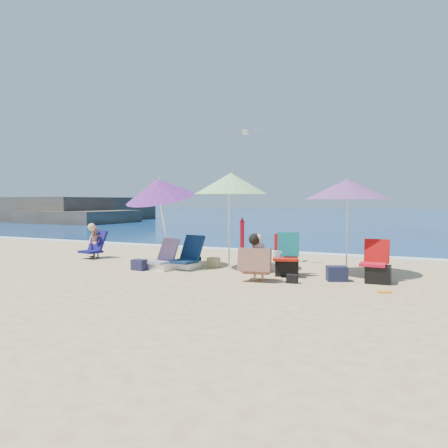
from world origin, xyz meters
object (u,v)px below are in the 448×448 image
at_px(umbrella_blue, 159,189).
at_px(seagull, 246,132).
at_px(chair_rainbow, 163,261).
at_px(person_left, 94,242).
at_px(camp_chair_left, 377,270).
at_px(umbrella_turquoise, 347,189).
at_px(person_center, 257,258).
at_px(chair_navy, 187,260).
at_px(furled_umbrella, 242,242).
at_px(umbrella_striped, 231,184).
at_px(camp_chair_right, 286,260).

relative_size(umbrella_blue, seagull, 3.10).
distance_m(chair_rainbow, person_left, 3.13).
bearing_deg(person_left, camp_chair_left, -4.02).
bearing_deg(umbrella_turquoise, camp_chair_left, -43.94).
distance_m(person_center, seagull, 3.88).
xyz_separation_m(umbrella_blue, chair_rainbow, (0.31, -0.29, -1.74)).
height_order(chair_navy, chair_rainbow, chair_navy).
relative_size(chair_rainbow, seagull, 0.98).
bearing_deg(umbrella_blue, camp_chair_left, 1.33).
height_order(umbrella_turquoise, furled_umbrella, umbrella_turquoise).
height_order(umbrella_striped, camp_chair_right, umbrella_striped).
bearing_deg(umbrella_blue, camp_chair_right, 2.67).
distance_m(umbrella_blue, camp_chair_left, 5.39).
distance_m(camp_chair_right, seagull, 3.66).
bearing_deg(furled_umbrella, person_left, 174.55).
distance_m(chair_navy, person_left, 3.48).
bearing_deg(umbrella_blue, chair_rainbow, -43.04).
xyz_separation_m(umbrella_striped, seagull, (-0.05, 1.00, 1.35)).
height_order(umbrella_striped, person_center, umbrella_striped).
distance_m(furled_umbrella, chair_navy, 1.47).
bearing_deg(person_center, furled_umbrella, 127.34).
bearing_deg(umbrella_striped, furled_umbrella, -32.54).
height_order(umbrella_striped, person_left, umbrella_striped).
xyz_separation_m(umbrella_striped, umbrella_blue, (-1.73, -0.47, -0.12)).
relative_size(umbrella_turquoise, person_center, 2.39).
height_order(umbrella_turquoise, umbrella_blue, umbrella_blue).
bearing_deg(umbrella_striped, seagull, 92.74).
bearing_deg(chair_navy, chair_rainbow, -142.12).
bearing_deg(umbrella_blue, umbrella_turquoise, 10.86).
xyz_separation_m(person_center, person_left, (-5.55, 1.45, -0.02)).
bearing_deg(umbrella_striped, umbrella_blue, -164.97).
height_order(umbrella_striped, furled_umbrella, umbrella_striped).
bearing_deg(camp_chair_right, furled_umbrella, 176.95).
xyz_separation_m(umbrella_blue, person_center, (2.89, -0.78, -1.46)).
bearing_deg(umbrella_striped, person_left, 177.39).
distance_m(person_left, seagull, 5.31).
bearing_deg(person_center, umbrella_turquoise, 47.48).
distance_m(chair_navy, person_center, 2.31).
xyz_separation_m(chair_rainbow, camp_chair_left, (4.82, 0.40, 0.06)).
distance_m(umbrella_blue, person_left, 3.12).
relative_size(chair_navy, camp_chair_right, 0.91).
bearing_deg(furled_umbrella, chair_rainbow, -164.92).
height_order(camp_chair_right, person_center, person_center).
distance_m(umbrella_striped, furled_umbrella, 1.43).
bearing_deg(furled_umbrella, camp_chair_right, -3.05).
bearing_deg(furled_umbrella, person_center, -52.66).
relative_size(chair_rainbow, camp_chair_right, 0.77).
height_order(camp_chair_right, person_left, person_left).
bearing_deg(furled_umbrella, umbrella_turquoise, 15.75).
bearing_deg(chair_rainbow, umbrella_blue, 136.96).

